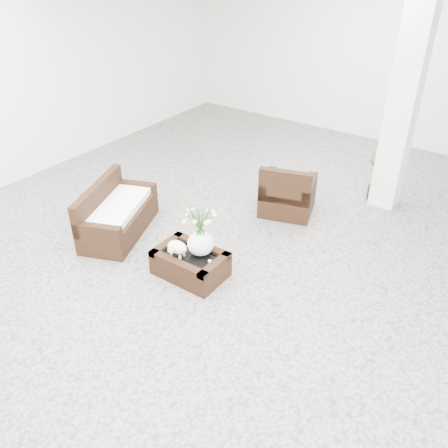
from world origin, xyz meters
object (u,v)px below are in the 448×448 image
Objects in this scene: topiary at (384,160)px; armchair at (288,187)px; coffee_table at (190,264)px; loveseat at (118,210)px.

armchair is at bearing -130.76° from topiary.
topiary is at bearing -147.65° from armchair.
topiary is at bearing 69.45° from coffee_table.
armchair is at bearing 84.10° from coffee_table.
topiary is at bearing -62.78° from loveseat.
armchair is at bearing -62.87° from loveseat.
armchair is 1.64m from topiary.
loveseat is at bearing 32.13° from armchair.
loveseat is (-1.50, 0.20, 0.23)m from coffee_table.
coffee_table is at bearing -110.55° from topiary.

